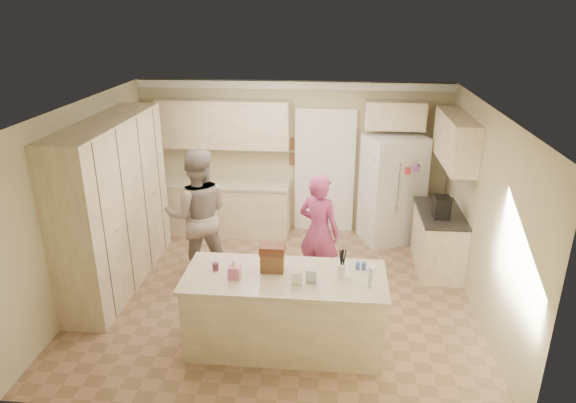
# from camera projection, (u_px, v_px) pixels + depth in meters

# --- Properties ---
(floor) EXTENTS (5.20, 4.60, 0.02)m
(floor) POSITION_uv_depth(u_px,v_px,m) (278.00, 295.00, 7.13)
(floor) COLOR #95745B
(floor) RESTS_ON ground
(ceiling) EXTENTS (5.20, 4.60, 0.02)m
(ceiling) POSITION_uv_depth(u_px,v_px,m) (277.00, 107.00, 6.18)
(ceiling) COLOR white
(ceiling) RESTS_ON wall_back
(wall_back) EXTENTS (5.20, 0.02, 2.60)m
(wall_back) POSITION_uv_depth(u_px,v_px,m) (293.00, 157.00, 8.80)
(wall_back) COLOR #BFB58F
(wall_back) RESTS_ON ground
(wall_front) EXTENTS (5.20, 0.02, 2.60)m
(wall_front) POSITION_uv_depth(u_px,v_px,m) (248.00, 305.00, 4.51)
(wall_front) COLOR #BFB58F
(wall_front) RESTS_ON ground
(wall_left) EXTENTS (0.02, 4.60, 2.60)m
(wall_left) POSITION_uv_depth(u_px,v_px,m) (85.00, 201.00, 6.88)
(wall_left) COLOR #BFB58F
(wall_left) RESTS_ON ground
(wall_right) EXTENTS (0.02, 4.60, 2.60)m
(wall_right) POSITION_uv_depth(u_px,v_px,m) (485.00, 215.00, 6.42)
(wall_right) COLOR #BFB58F
(wall_right) RESTS_ON ground
(crown_back) EXTENTS (5.20, 0.08, 0.12)m
(crown_back) POSITION_uv_depth(u_px,v_px,m) (293.00, 85.00, 8.30)
(crown_back) COLOR white
(crown_back) RESTS_ON wall_back
(pantry_bank) EXTENTS (0.60, 2.60, 2.35)m
(pantry_bank) POSITION_uv_depth(u_px,v_px,m) (114.00, 205.00, 7.09)
(pantry_bank) COLOR #F4E3BF
(pantry_bank) RESTS_ON floor
(back_base_cab) EXTENTS (2.20, 0.60, 0.88)m
(back_base_cab) POSITION_uv_depth(u_px,v_px,m) (226.00, 208.00, 8.92)
(back_base_cab) COLOR #F4E3BF
(back_base_cab) RESTS_ON floor
(back_countertop) EXTENTS (2.24, 0.63, 0.04)m
(back_countertop) POSITION_uv_depth(u_px,v_px,m) (224.00, 183.00, 8.75)
(back_countertop) COLOR #BFB59C
(back_countertop) RESTS_ON back_base_cab
(back_upper_cab) EXTENTS (2.20, 0.35, 0.80)m
(back_upper_cab) POSITION_uv_depth(u_px,v_px,m) (223.00, 124.00, 8.51)
(back_upper_cab) COLOR #F4E3BF
(back_upper_cab) RESTS_ON wall_back
(doorway_opening) EXTENTS (0.90, 0.06, 2.10)m
(doorway_opening) POSITION_uv_depth(u_px,v_px,m) (325.00, 173.00, 8.81)
(doorway_opening) COLOR black
(doorway_opening) RESTS_ON floor
(doorway_casing) EXTENTS (1.02, 0.03, 2.22)m
(doorway_casing) POSITION_uv_depth(u_px,v_px,m) (325.00, 173.00, 8.78)
(doorway_casing) COLOR white
(doorway_casing) RESTS_ON floor
(wall_frame_upper) EXTENTS (0.15, 0.02, 0.20)m
(wall_frame_upper) POSITION_uv_depth(u_px,v_px,m) (294.00, 144.00, 8.67)
(wall_frame_upper) COLOR brown
(wall_frame_upper) RESTS_ON wall_back
(wall_frame_lower) EXTENTS (0.15, 0.02, 0.20)m
(wall_frame_lower) POSITION_uv_depth(u_px,v_px,m) (294.00, 159.00, 8.77)
(wall_frame_lower) COLOR brown
(wall_frame_lower) RESTS_ON wall_back
(refrigerator) EXTENTS (1.10, 0.99, 1.80)m
(refrigerator) POSITION_uv_depth(u_px,v_px,m) (392.00, 189.00, 8.48)
(refrigerator) COLOR white
(refrigerator) RESTS_ON floor
(fridge_seam) EXTENTS (0.02, 0.02, 1.78)m
(fridge_seam) POSITION_uv_depth(u_px,v_px,m) (394.00, 197.00, 8.15)
(fridge_seam) COLOR gray
(fridge_seam) RESTS_ON refrigerator
(fridge_dispenser) EXTENTS (0.22, 0.03, 0.35)m
(fridge_dispenser) POSITION_uv_depth(u_px,v_px,m) (381.00, 182.00, 8.07)
(fridge_dispenser) COLOR black
(fridge_dispenser) RESTS_ON refrigerator
(fridge_handle_l) EXTENTS (0.02, 0.02, 0.85)m
(fridge_handle_l) POSITION_uv_depth(u_px,v_px,m) (392.00, 188.00, 8.08)
(fridge_handle_l) COLOR silver
(fridge_handle_l) RESTS_ON refrigerator
(fridge_handle_r) EXTENTS (0.02, 0.02, 0.85)m
(fridge_handle_r) POSITION_uv_depth(u_px,v_px,m) (398.00, 188.00, 8.07)
(fridge_handle_r) COLOR silver
(fridge_handle_r) RESTS_ON refrigerator
(over_fridge_cab) EXTENTS (0.95, 0.35, 0.45)m
(over_fridge_cab) POSITION_uv_depth(u_px,v_px,m) (395.00, 115.00, 8.19)
(over_fridge_cab) COLOR #F4E3BF
(over_fridge_cab) RESTS_ON wall_back
(right_base_cab) EXTENTS (0.60, 1.20, 0.88)m
(right_base_cab) POSITION_uv_depth(u_px,v_px,m) (438.00, 241.00, 7.69)
(right_base_cab) COLOR #F4E3BF
(right_base_cab) RESTS_ON floor
(right_countertop) EXTENTS (0.63, 1.24, 0.04)m
(right_countertop) POSITION_uv_depth(u_px,v_px,m) (441.00, 213.00, 7.53)
(right_countertop) COLOR #2D2B28
(right_countertop) RESTS_ON right_base_cab
(right_upper_cab) EXTENTS (0.35, 1.50, 0.70)m
(right_upper_cab) POSITION_uv_depth(u_px,v_px,m) (456.00, 140.00, 7.32)
(right_upper_cab) COLOR #F4E3BF
(right_upper_cab) RESTS_ON wall_right
(coffee_maker) EXTENTS (0.22, 0.28, 0.30)m
(coffee_maker) POSITION_uv_depth(u_px,v_px,m) (441.00, 207.00, 7.28)
(coffee_maker) COLOR black
(coffee_maker) RESTS_ON right_countertop
(island_base) EXTENTS (2.20, 0.90, 0.88)m
(island_base) POSITION_uv_depth(u_px,v_px,m) (285.00, 312.00, 5.93)
(island_base) COLOR #F4E3BF
(island_base) RESTS_ON floor
(island_top) EXTENTS (2.28, 0.96, 0.05)m
(island_top) POSITION_uv_depth(u_px,v_px,m) (285.00, 277.00, 5.76)
(island_top) COLOR #BFB59C
(island_top) RESTS_ON island_base
(utensil_crock) EXTENTS (0.13, 0.13, 0.15)m
(utensil_crock) POSITION_uv_depth(u_px,v_px,m) (343.00, 270.00, 5.71)
(utensil_crock) COLOR white
(utensil_crock) RESTS_ON island_top
(tissue_box) EXTENTS (0.13, 0.13, 0.14)m
(tissue_box) POSITION_uv_depth(u_px,v_px,m) (234.00, 272.00, 5.68)
(tissue_box) COLOR pink
(tissue_box) RESTS_ON island_top
(tissue_plume) EXTENTS (0.08, 0.08, 0.08)m
(tissue_plume) POSITION_uv_depth(u_px,v_px,m) (234.00, 263.00, 5.64)
(tissue_plume) COLOR white
(tissue_plume) RESTS_ON tissue_box
(dollhouse_body) EXTENTS (0.26, 0.18, 0.22)m
(dollhouse_body) POSITION_uv_depth(u_px,v_px,m) (272.00, 262.00, 5.82)
(dollhouse_body) COLOR brown
(dollhouse_body) RESTS_ON island_top
(dollhouse_roof) EXTENTS (0.28, 0.20, 0.10)m
(dollhouse_roof) POSITION_uv_depth(u_px,v_px,m) (272.00, 249.00, 5.76)
(dollhouse_roof) COLOR #592D1E
(dollhouse_roof) RESTS_ON dollhouse_body
(jam_jar) EXTENTS (0.07, 0.07, 0.09)m
(jam_jar) POSITION_uv_depth(u_px,v_px,m) (215.00, 266.00, 5.85)
(jam_jar) COLOR #59263F
(jam_jar) RESTS_ON island_top
(greeting_card_a) EXTENTS (0.12, 0.06, 0.16)m
(greeting_card_a) POSITION_uv_depth(u_px,v_px,m) (297.00, 279.00, 5.52)
(greeting_card_a) COLOR white
(greeting_card_a) RESTS_ON island_top
(greeting_card_b) EXTENTS (0.12, 0.05, 0.16)m
(greeting_card_b) POSITION_uv_depth(u_px,v_px,m) (311.00, 277.00, 5.56)
(greeting_card_b) COLOR silver
(greeting_card_b) RESTS_ON island_top
(water_bottle) EXTENTS (0.07, 0.07, 0.24)m
(water_bottle) POSITION_uv_depth(u_px,v_px,m) (371.00, 277.00, 5.49)
(water_bottle) COLOR silver
(water_bottle) RESTS_ON island_top
(shaker_salt) EXTENTS (0.05, 0.05, 0.09)m
(shaker_salt) POSITION_uv_depth(u_px,v_px,m) (358.00, 266.00, 5.87)
(shaker_salt) COLOR #3655A4
(shaker_salt) RESTS_ON island_top
(shaker_pepper) EXTENTS (0.05, 0.05, 0.09)m
(shaker_pepper) POSITION_uv_depth(u_px,v_px,m) (364.00, 266.00, 5.86)
(shaker_pepper) COLOR #3655A4
(shaker_pepper) RESTS_ON island_top
(teen_boy) EXTENTS (1.09, 0.94, 1.94)m
(teen_boy) POSITION_uv_depth(u_px,v_px,m) (198.00, 215.00, 7.27)
(teen_boy) COLOR gray
(teen_boy) RESTS_ON floor
(teen_girl) EXTENTS (0.72, 0.62, 1.67)m
(teen_girl) POSITION_uv_depth(u_px,v_px,m) (319.00, 232.00, 7.06)
(teen_girl) COLOR #A8415D
(teen_girl) RESTS_ON floor
(fridge_magnets) EXTENTS (0.76, 0.02, 1.44)m
(fridge_magnets) POSITION_uv_depth(u_px,v_px,m) (394.00, 197.00, 8.14)
(fridge_magnets) COLOR tan
(fridge_magnets) RESTS_ON refrigerator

